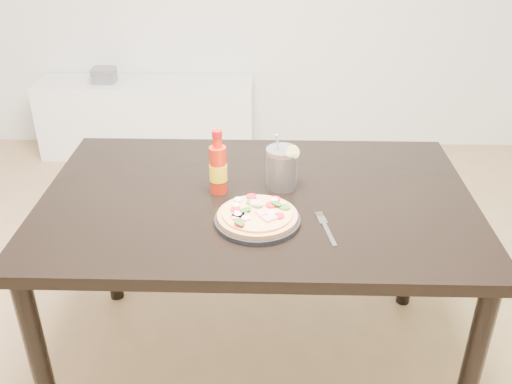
{
  "coord_description": "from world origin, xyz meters",
  "views": [
    {
      "loc": [
        0.02,
        -1.48,
        1.66
      ],
      "look_at": [
        -0.02,
        0.02,
        0.83
      ],
      "focal_mm": 40.0,
      "sensor_mm": 36.0,
      "label": 1
    }
  ],
  "objects_px": {
    "cola_cup": "(282,169)",
    "fork": "(326,227)",
    "dining_table": "(257,217)",
    "pizza": "(257,215)",
    "plate": "(257,221)",
    "hot_sauce_bottle": "(218,168)",
    "media_console": "(148,118)"
  },
  "relations": [
    {
      "from": "pizza",
      "to": "hot_sauce_bottle",
      "type": "xyz_separation_m",
      "value": [
        -0.13,
        0.19,
        0.06
      ]
    },
    {
      "from": "plate",
      "to": "pizza",
      "type": "relative_size",
      "value": 1.07
    },
    {
      "from": "fork",
      "to": "media_console",
      "type": "bearing_deg",
      "value": 104.38
    },
    {
      "from": "plate",
      "to": "pizza",
      "type": "xyz_separation_m",
      "value": [
        -0.0,
        0.0,
        0.02
      ]
    },
    {
      "from": "hot_sauce_bottle",
      "to": "cola_cup",
      "type": "relative_size",
      "value": 1.12
    },
    {
      "from": "fork",
      "to": "media_console",
      "type": "distance_m",
      "value": 2.39
    },
    {
      "from": "dining_table",
      "to": "plate",
      "type": "distance_m",
      "value": 0.19
    },
    {
      "from": "cola_cup",
      "to": "fork",
      "type": "height_order",
      "value": "cola_cup"
    },
    {
      "from": "pizza",
      "to": "cola_cup",
      "type": "xyz_separation_m",
      "value": [
        0.08,
        0.23,
        0.04
      ]
    },
    {
      "from": "dining_table",
      "to": "fork",
      "type": "distance_m",
      "value": 0.29
    },
    {
      "from": "hot_sauce_bottle",
      "to": "cola_cup",
      "type": "xyz_separation_m",
      "value": [
        0.21,
        0.04,
        -0.02
      ]
    },
    {
      "from": "fork",
      "to": "media_console",
      "type": "height_order",
      "value": "fork"
    },
    {
      "from": "cola_cup",
      "to": "dining_table",
      "type": "bearing_deg",
      "value": -140.06
    },
    {
      "from": "hot_sauce_bottle",
      "to": "dining_table",
      "type": "bearing_deg",
      "value": -10.68
    },
    {
      "from": "media_console",
      "to": "pizza",
      "type": "bearing_deg",
      "value": -69.5
    },
    {
      "from": "dining_table",
      "to": "pizza",
      "type": "xyz_separation_m",
      "value": [
        0.0,
        -0.16,
        0.11
      ]
    },
    {
      "from": "plate",
      "to": "pizza",
      "type": "distance_m",
      "value": 0.02
    },
    {
      "from": "dining_table",
      "to": "plate",
      "type": "bearing_deg",
      "value": -88.12
    },
    {
      "from": "dining_table",
      "to": "plate",
      "type": "height_order",
      "value": "plate"
    },
    {
      "from": "plate",
      "to": "cola_cup",
      "type": "bearing_deg",
      "value": 72.26
    },
    {
      "from": "dining_table",
      "to": "cola_cup",
      "type": "relative_size",
      "value": 7.17
    },
    {
      "from": "dining_table",
      "to": "fork",
      "type": "bearing_deg",
      "value": -42.52
    },
    {
      "from": "plate",
      "to": "media_console",
      "type": "bearing_deg",
      "value": 110.51
    },
    {
      "from": "cola_cup",
      "to": "media_console",
      "type": "xyz_separation_m",
      "value": [
        -0.86,
        1.87,
        -0.57
      ]
    },
    {
      "from": "fork",
      "to": "media_console",
      "type": "relative_size",
      "value": 0.13
    },
    {
      "from": "plate",
      "to": "hot_sauce_bottle",
      "type": "bearing_deg",
      "value": 124.68
    },
    {
      "from": "cola_cup",
      "to": "fork",
      "type": "relative_size",
      "value": 1.04
    },
    {
      "from": "cola_cup",
      "to": "media_console",
      "type": "height_order",
      "value": "cola_cup"
    },
    {
      "from": "media_console",
      "to": "cola_cup",
      "type": "bearing_deg",
      "value": -65.26
    },
    {
      "from": "plate",
      "to": "media_console",
      "type": "height_order",
      "value": "plate"
    },
    {
      "from": "pizza",
      "to": "media_console",
      "type": "height_order",
      "value": "pizza"
    },
    {
      "from": "plate",
      "to": "hot_sauce_bottle",
      "type": "distance_m",
      "value": 0.24
    }
  ]
}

